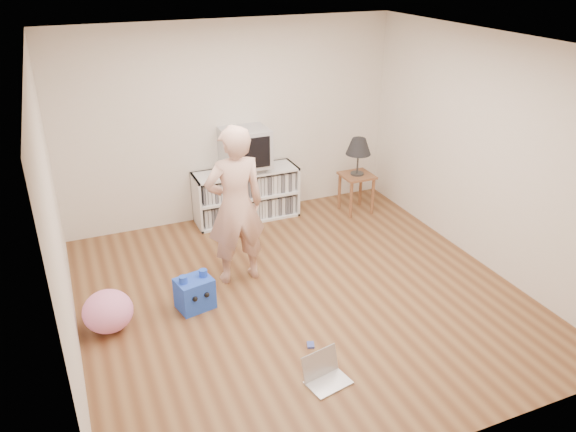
# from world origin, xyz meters

# --- Properties ---
(ground) EXTENTS (4.50, 4.50, 0.00)m
(ground) POSITION_xyz_m (0.00, 0.00, 0.00)
(ground) COLOR brown
(ground) RESTS_ON ground
(walls) EXTENTS (4.52, 4.52, 2.60)m
(walls) POSITION_xyz_m (0.00, 0.00, 1.30)
(walls) COLOR silver
(walls) RESTS_ON ground
(ceiling) EXTENTS (4.50, 4.50, 0.01)m
(ceiling) POSITION_xyz_m (0.00, 0.00, 2.60)
(ceiling) COLOR white
(ceiling) RESTS_ON walls
(media_unit) EXTENTS (1.40, 0.45, 0.70)m
(media_unit) POSITION_xyz_m (0.10, 2.04, 0.35)
(media_unit) COLOR white
(media_unit) RESTS_ON ground
(dvd_deck) EXTENTS (0.45, 0.35, 0.07)m
(dvd_deck) POSITION_xyz_m (0.10, 2.02, 0.73)
(dvd_deck) COLOR gray
(dvd_deck) RESTS_ON media_unit
(crt_tv) EXTENTS (0.60, 0.53, 0.50)m
(crt_tv) POSITION_xyz_m (0.10, 2.02, 1.02)
(crt_tv) COLOR #ADADB3
(crt_tv) RESTS_ON dvd_deck
(side_table) EXTENTS (0.42, 0.42, 0.55)m
(side_table) POSITION_xyz_m (1.58, 1.65, 0.42)
(side_table) COLOR brown
(side_table) RESTS_ON ground
(table_lamp) EXTENTS (0.34, 0.34, 0.52)m
(table_lamp) POSITION_xyz_m (1.58, 1.65, 0.94)
(table_lamp) COLOR #333333
(table_lamp) RESTS_ON side_table
(person) EXTENTS (0.65, 0.43, 1.78)m
(person) POSITION_xyz_m (-0.50, 0.59, 0.89)
(person) COLOR #DEAD97
(person) RESTS_ON ground
(laptop) EXTENTS (0.41, 0.35, 0.25)m
(laptop) POSITION_xyz_m (-0.35, -1.28, 0.07)
(laptop) COLOR silver
(laptop) RESTS_ON ground
(playing_cards) EXTENTS (0.09, 0.11, 0.02)m
(playing_cards) POSITION_xyz_m (-0.26, -0.82, 0.01)
(playing_cards) COLOR #404FAB
(playing_cards) RESTS_ON ground
(plush_blue) EXTENTS (0.40, 0.36, 0.41)m
(plush_blue) POSITION_xyz_m (-1.09, 0.21, 0.17)
(plush_blue) COLOR blue
(plush_blue) RESTS_ON ground
(plush_pink) EXTENTS (0.53, 0.53, 0.41)m
(plush_pink) POSITION_xyz_m (-1.95, 0.18, 0.20)
(plush_pink) COLOR pink
(plush_pink) RESTS_ON ground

